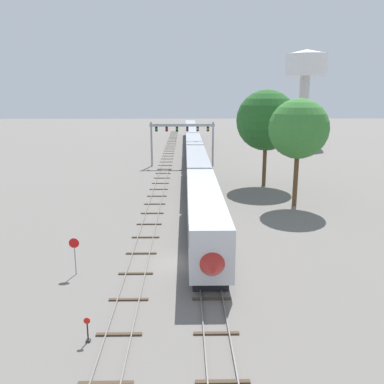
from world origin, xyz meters
TOP-DOWN VIEW (x-y plane):
  - ground_plane at (0.00, 0.00)m, footprint 400.00×400.00m
  - track_main at (2.00, 60.00)m, footprint 2.60×200.00m
  - track_near at (-3.50, 40.00)m, footprint 2.60×160.00m
  - passenger_train at (2.00, 51.10)m, footprint 3.04×114.60m
  - signal_gantry at (-0.25, 45.54)m, footprint 12.10×0.49m
  - water_tower at (31.99, 79.84)m, footprint 10.78×10.78m
  - switch_stand at (-5.10, -10.59)m, footprint 0.36×0.24m
  - stop_sign at (-8.00, -1.95)m, footprint 0.76×0.08m
  - trackside_tree_left at (13.60, 17.26)m, footprint 7.04×7.04m
  - trackside_tree_mid at (11.95, 28.36)m, footprint 8.65×8.65m

SIDE VIEW (x-z plane):
  - ground_plane at x=0.00m, z-range 0.00..0.00m
  - track_main at x=2.00m, z-range -0.01..0.15m
  - track_near at x=-3.50m, z-range -0.01..0.15m
  - switch_stand at x=-5.10m, z-range -0.21..1.25m
  - stop_sign at x=-8.00m, z-range 0.43..3.31m
  - passenger_train at x=2.00m, z-range 0.21..5.01m
  - signal_gantry at x=-0.25m, z-range 1.96..10.23m
  - trackside_tree_left at x=13.60m, z-range 2.86..15.68m
  - trackside_tree_mid at x=11.95m, z-range 2.61..16.53m
  - water_tower at x=31.99m, z-range 7.27..31.83m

